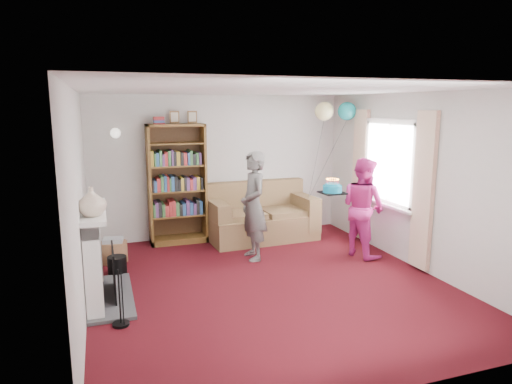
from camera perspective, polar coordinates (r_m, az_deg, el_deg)
name	(u,v)px	position (r m, az deg, el deg)	size (l,w,h in m)	color
ground	(269,284)	(6.14, 1.58, -11.38)	(5.00, 5.00, 0.00)	black
wall_back	(220,166)	(8.16, -4.57, 3.22)	(4.50, 0.02, 2.50)	silver
wall_left	(79,203)	(5.43, -21.28, -1.26)	(0.02, 5.00, 2.50)	silver
wall_right	(417,181)	(6.90, 19.50, 1.27)	(0.02, 5.00, 2.50)	silver
ceiling	(270,90)	(5.69, 1.71, 12.69)	(4.50, 5.00, 0.01)	white
fireplace	(99,259)	(5.80, -19.01, -7.93)	(0.55, 1.80, 1.12)	#3F3F42
window_bay	(389,179)	(7.35, 16.25, 1.63)	(0.14, 2.02, 2.20)	white
wall_sconce	(115,133)	(7.70, -17.17, 7.06)	(0.16, 0.23, 0.16)	gold
bookcase	(177,185)	(7.83, -9.89, 0.83)	(0.96, 0.42, 2.23)	#472B14
sofa	(260,218)	(8.09, 0.50, -3.23)	(1.85, 0.98, 0.98)	brown
wicker_basket	(113,251)	(7.21, -17.39, -7.07)	(0.41, 0.41, 0.37)	#906743
person_striped	(253,206)	(6.88, -0.32, -1.75)	(0.60, 0.39, 1.65)	black
person_magenta	(363,207)	(7.24, 13.22, -1.86)	(0.75, 0.58, 1.54)	#C6277F
birthday_cake	(332,189)	(6.91, 9.52, 0.38)	(0.34, 0.34, 0.22)	black
balloons	(336,111)	(8.01, 9.92, 9.92)	(0.82, 0.32, 1.69)	#3F3F3F
mantel_vase	(92,201)	(5.28, -19.85, -1.11)	(0.31, 0.31, 0.32)	beige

